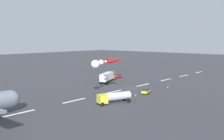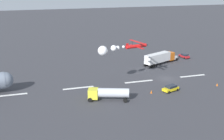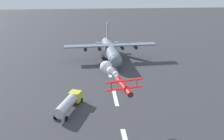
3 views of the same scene
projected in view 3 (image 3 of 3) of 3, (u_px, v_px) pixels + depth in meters
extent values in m
cube|color=white|center=(115.00, 98.00, 55.13)|extent=(8.00, 0.90, 0.01)
cube|color=white|center=(109.00, 72.00, 70.60)|extent=(8.00, 0.90, 0.01)
cylinder|color=slate|center=(111.00, 50.00, 81.26)|extent=(23.56, 5.09, 4.07)
sphere|color=slate|center=(116.00, 61.00, 70.41)|extent=(3.87, 3.87, 3.87)
cube|color=slate|center=(111.00, 45.00, 80.62)|extent=(4.56, 31.57, 0.40)
cylinder|color=black|center=(85.00, 49.00, 79.45)|extent=(2.45, 1.20, 1.10)
cylinder|color=black|center=(99.00, 48.00, 80.06)|extent=(2.45, 1.20, 1.10)
cylinder|color=black|center=(122.00, 48.00, 81.07)|extent=(2.45, 1.20, 1.10)
cylinder|color=black|center=(136.00, 47.00, 81.68)|extent=(2.45, 1.20, 1.10)
cube|color=slate|center=(107.00, 30.00, 88.61)|extent=(2.81, 0.42, 6.00)
cube|color=slate|center=(107.00, 43.00, 90.27)|extent=(2.39, 9.08, 0.24)
cube|color=black|center=(117.00, 57.00, 83.44)|extent=(3.24, 1.14, 1.20)
cube|color=black|center=(103.00, 57.00, 82.79)|extent=(3.24, 1.14, 1.20)
cylinder|color=red|center=(124.00, 87.00, 37.23)|extent=(6.08, 2.06, 0.93)
cube|color=red|center=(124.00, 88.00, 37.10)|extent=(1.80, 6.06, 0.12)
cube|color=red|center=(124.00, 80.00, 36.64)|extent=(1.80, 6.06, 0.12)
cylinder|color=black|center=(137.00, 83.00, 37.43)|extent=(0.08, 0.08, 1.31)
cylinder|color=black|center=(111.00, 86.00, 36.31)|extent=(0.08, 0.08, 1.31)
cube|color=red|center=(119.00, 78.00, 39.50)|extent=(0.71, 0.23, 1.10)
cube|color=red|center=(119.00, 80.00, 39.64)|extent=(0.97, 2.08, 0.08)
cone|color=black|center=(132.00, 96.00, 34.21)|extent=(0.84, 0.91, 0.79)
sphere|color=white|center=(117.00, 77.00, 40.58)|extent=(0.70, 0.70, 0.70)
sphere|color=white|center=(116.00, 74.00, 42.10)|extent=(1.07, 1.07, 1.07)
sphere|color=white|center=(111.00, 71.00, 43.20)|extent=(1.51, 1.51, 1.51)
sphere|color=white|center=(106.00, 67.00, 46.05)|extent=(2.40, 2.40, 2.40)
cube|color=yellow|center=(75.00, 96.00, 52.34)|extent=(2.90, 3.01, 2.20)
cylinder|color=#B7BCC6|center=(66.00, 105.00, 48.07)|extent=(7.34, 4.42, 2.10)
cylinder|color=black|center=(72.00, 99.00, 53.56)|extent=(1.05, 0.65, 1.00)
cylinder|color=black|center=(55.00, 117.00, 46.37)|extent=(1.05, 0.65, 1.00)
cylinder|color=black|center=(82.00, 100.00, 52.98)|extent=(1.05, 0.65, 1.00)
cylinder|color=black|center=(66.00, 119.00, 45.79)|extent=(1.05, 0.65, 1.00)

